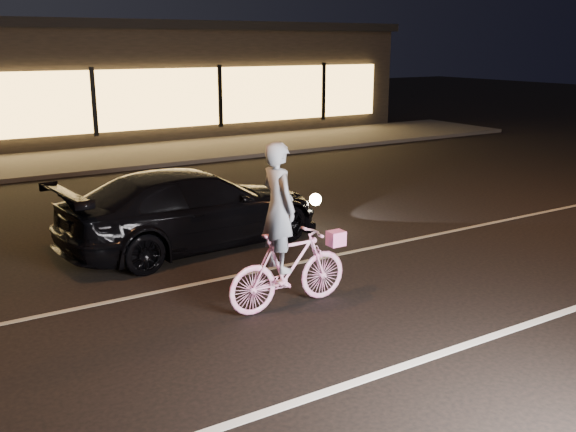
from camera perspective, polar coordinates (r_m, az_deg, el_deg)
ground at (r=9.09m, az=9.64°, el=-7.32°), size 90.00×90.00×0.00m
lane_stripe_near at (r=8.13m, az=16.70°, el=-10.54°), size 60.00×0.12×0.01m
lane_stripe_far at (r=10.56m, az=2.50°, el=-3.85°), size 60.00×0.10×0.01m
sidewalk at (r=20.34m, az=-15.19°, el=5.04°), size 30.00×4.00×0.12m
storefront at (r=25.87m, az=-19.44°, el=11.43°), size 25.40×8.42×4.20m
cyclist at (r=8.43m, az=-0.18°, el=-3.10°), size 1.79×0.62×2.25m
sedan at (r=11.19m, az=-8.40°, el=0.69°), size 4.84×2.38×1.36m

